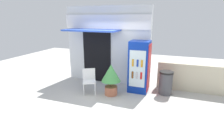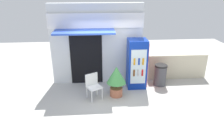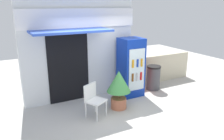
% 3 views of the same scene
% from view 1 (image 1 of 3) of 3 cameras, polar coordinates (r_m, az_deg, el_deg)
% --- Properties ---
extents(ground, '(16.00, 16.00, 0.00)m').
position_cam_1_polar(ground, '(6.16, -3.63, -8.73)').
color(ground, beige).
extents(storefront_building, '(3.45, 1.18, 3.04)m').
position_cam_1_polar(storefront_building, '(7.30, -1.68, 8.22)').
color(storefront_building, silver).
rests_on(storefront_building, ground).
extents(drink_cooler, '(0.70, 0.72, 1.84)m').
position_cam_1_polar(drink_cooler, '(6.47, 8.69, 1.03)').
color(drink_cooler, '#0C2D9E').
rests_on(drink_cooler, ground).
extents(plastic_chair, '(0.59, 0.58, 0.87)m').
position_cam_1_polar(plastic_chair, '(6.42, -7.28, -2.89)').
color(plastic_chair, white).
rests_on(plastic_chair, ground).
extents(potted_plant_near_shop, '(0.66, 0.66, 1.09)m').
position_cam_1_polar(potted_plant_near_shop, '(6.12, -0.32, -2.01)').
color(potted_plant_near_shop, '#BC6B4C').
rests_on(potted_plant_near_shop, ground).
extents(trash_bin, '(0.48, 0.48, 0.83)m').
position_cam_1_polar(trash_bin, '(6.55, 16.69, -3.90)').
color(trash_bin, '#47474C').
rests_on(trash_bin, ground).
extents(stone_boundary_wall, '(2.42, 0.24, 1.01)m').
position_cam_1_polar(stone_boundary_wall, '(7.11, 23.99, -2.29)').
color(stone_boundary_wall, beige).
rests_on(stone_boundary_wall, ground).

